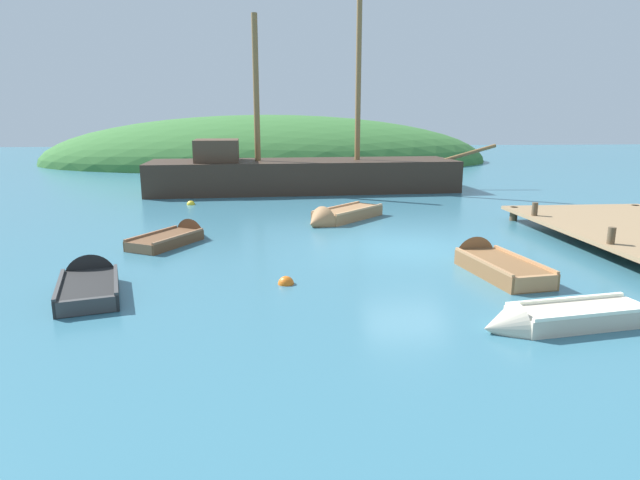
{
  "coord_description": "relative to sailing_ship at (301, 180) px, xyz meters",
  "views": [
    {
      "loc": [
        -3.96,
        -15.18,
        3.79
      ],
      "look_at": [
        -2.62,
        0.16,
        0.25
      ],
      "focal_mm": 29.82,
      "sensor_mm": 36.0,
      "label": 1
    }
  ],
  "objects": [
    {
      "name": "ground_plane",
      "position": [
        2.53,
        -13.0,
        -0.56
      ],
      "size": [
        120.0,
        120.0,
        0.0
      ],
      "primitive_type": "plane",
      "color": "teal"
    },
    {
      "name": "shore_hill",
      "position": [
        -1.86,
        19.43,
        -0.56
      ],
      "size": [
        38.57,
        20.9,
        8.14
      ],
      "primitive_type": "ellipsoid",
      "color": "#387033",
      "rests_on": "ground"
    },
    {
      "name": "sailing_ship",
      "position": [
        0.0,
        0.0,
        0.0
      ],
      "size": [
        18.75,
        4.91,
        10.44
      ],
      "rotation": [
        0.0,
        0.0,
        0.05
      ],
      "color": "#38281E",
      "rests_on": "ground"
    },
    {
      "name": "rowboat_outer_right",
      "position": [
        -5.6,
        -16.37,
        -0.45
      ],
      "size": [
        1.94,
        3.12,
        1.15
      ],
      "rotation": [
        0.0,
        0.0,
        1.85
      ],
      "color": "black",
      "rests_on": "ground"
    },
    {
      "name": "rowboat_center",
      "position": [
        0.99,
        -8.68,
        -0.42
      ],
      "size": [
        3.48,
        3.6,
        1.11
      ],
      "rotation": [
        0.0,
        0.0,
        3.96
      ],
      "color": "#9E7047",
      "rests_on": "ground"
    },
    {
      "name": "rowboat_far",
      "position": [
        4.04,
        -15.57,
        -0.42
      ],
      "size": [
        1.64,
        3.47,
        1.15
      ],
      "rotation": [
        0.0,
        0.0,
        1.71
      ],
      "color": "brown",
      "rests_on": "ground"
    },
    {
      "name": "rowboat_near_dock",
      "position": [
        -4.5,
        -11.61,
        -0.46
      ],
      "size": [
        2.4,
        3.11,
        1.06
      ],
      "rotation": [
        0.0,
        0.0,
        1.06
      ],
      "color": "brown",
      "rests_on": "ground"
    },
    {
      "name": "rowboat_outer_left",
      "position": [
        3.77,
        -19.33,
        -0.45
      ],
      "size": [
        3.41,
        1.36,
        0.87
      ],
      "rotation": [
        0.0,
        0.0,
        3.29
      ],
      "color": "beige",
      "rests_on": "ground"
    },
    {
      "name": "buoy_yellow",
      "position": [
        -5.15,
        -4.23,
        -0.56
      ],
      "size": [
        0.36,
        0.36,
        0.36
      ],
      "primitive_type": "sphere",
      "color": "yellow",
      "rests_on": "ground"
    },
    {
      "name": "buoy_orange",
      "position": [
        -1.19,
        -16.28,
        -0.56
      ],
      "size": [
        0.38,
        0.38,
        0.38
      ],
      "primitive_type": "sphere",
      "color": "orange",
      "rests_on": "ground"
    }
  ]
}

